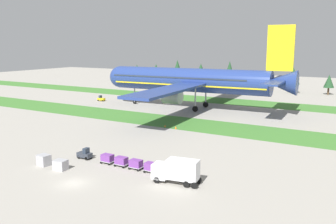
% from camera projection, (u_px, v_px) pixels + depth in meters
% --- Properties ---
extents(ground_plane, '(400.00, 400.00, 0.00)m').
position_uv_depth(ground_plane, '(74.00, 183.00, 52.00)').
color(ground_plane, gray).
extents(grass_strip_near, '(320.00, 13.95, 0.01)m').
position_uv_depth(grass_strip_near, '(203.00, 125.00, 89.19)').
color(grass_strip_near, '#3D752D').
rests_on(grass_strip_near, ground).
extents(grass_strip_far, '(320.00, 13.95, 0.01)m').
position_uv_depth(grass_strip_far, '(252.00, 103.00, 123.08)').
color(grass_strip_far, '#3D752D').
rests_on(grass_strip_far, ground).
extents(airliner, '(60.49, 74.82, 24.76)m').
position_uv_depth(airliner, '(193.00, 80.00, 110.85)').
color(airliner, navy).
rests_on(airliner, ground).
extents(baggage_tug, '(2.60, 1.30, 1.97)m').
position_uv_depth(baggage_tug, '(85.00, 154.00, 63.12)').
color(baggage_tug, '#2D333D').
rests_on(baggage_tug, ground).
extents(cargo_dolly_lead, '(2.20, 1.50, 1.55)m').
position_uv_depth(cargo_dolly_lead, '(107.00, 158.00, 60.61)').
color(cargo_dolly_lead, '#A3A3A8').
rests_on(cargo_dolly_lead, ground).
extents(cargo_dolly_second, '(2.20, 1.50, 1.55)m').
position_uv_depth(cargo_dolly_second, '(121.00, 161.00, 59.18)').
color(cargo_dolly_second, '#A3A3A8').
rests_on(cargo_dolly_second, ground).
extents(cargo_dolly_third, '(2.20, 1.50, 1.55)m').
position_uv_depth(cargo_dolly_third, '(136.00, 164.00, 57.75)').
color(cargo_dolly_third, '#A3A3A8').
rests_on(cargo_dolly_third, ground).
extents(cargo_dolly_fourth, '(2.20, 1.50, 1.55)m').
position_uv_depth(cargo_dolly_fourth, '(151.00, 167.00, 56.31)').
color(cargo_dolly_fourth, '#A3A3A8').
rests_on(cargo_dolly_fourth, ground).
extents(catering_truck, '(7.23, 3.34, 3.58)m').
position_uv_depth(catering_truck, '(177.00, 170.00, 51.75)').
color(catering_truck, silver).
rests_on(catering_truck, ground).
extents(pushback_tractor, '(2.68, 1.46, 1.97)m').
position_uv_depth(pushback_tractor, '(101.00, 99.00, 127.64)').
color(pushback_tractor, yellow).
rests_on(pushback_tractor, ground).
extents(ground_crew_marshaller, '(0.36, 0.54, 1.74)m').
position_uv_depth(ground_crew_marshaller, '(189.00, 172.00, 53.75)').
color(ground_crew_marshaller, black).
rests_on(ground_crew_marshaller, ground).
extents(uld_container_0, '(2.16, 1.80, 1.61)m').
position_uv_depth(uld_container_0, '(61.00, 165.00, 57.52)').
color(uld_container_0, '#A3A3A8').
rests_on(uld_container_0, ground).
extents(uld_container_1, '(2.16, 1.81, 1.79)m').
position_uv_depth(uld_container_1, '(44.00, 160.00, 59.64)').
color(uld_container_1, '#A3A3A8').
rests_on(uld_container_1, ground).
extents(taxiway_marker_0, '(0.44, 0.44, 0.49)m').
position_uv_depth(taxiway_marker_0, '(165.00, 126.00, 87.68)').
color(taxiway_marker_0, orange).
rests_on(taxiway_marker_0, ground).
extents(taxiway_marker_1, '(0.44, 0.44, 0.66)m').
position_uv_depth(taxiway_marker_1, '(176.00, 127.00, 85.56)').
color(taxiway_marker_1, orange).
rests_on(taxiway_marker_1, ground).
extents(distant_tree_line, '(150.33, 10.92, 12.39)m').
position_uv_depth(distant_tree_line, '(268.00, 75.00, 153.19)').
color(distant_tree_line, '#4C3823').
rests_on(distant_tree_line, ground).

